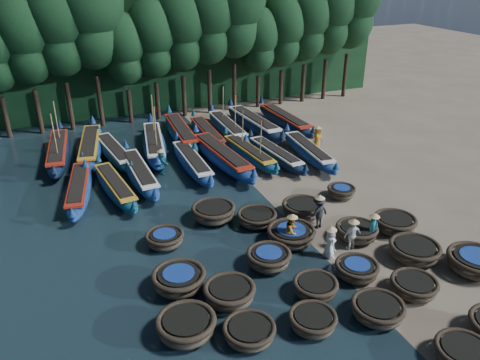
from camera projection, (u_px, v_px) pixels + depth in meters
name	position (u px, v px, depth m)	size (l,w,h in m)	color
ground	(296.00, 229.00, 23.66)	(120.00, 120.00, 0.00)	#7D705B
foliage_wall	(170.00, 50.00, 41.03)	(40.00, 3.00, 10.00)	black
coracle_3	(463.00, 353.00, 15.77)	(2.00, 2.00, 0.69)	brown
coracle_5	(249.00, 332.00, 16.70)	(2.12, 2.12, 0.65)	brown
coracle_6	(313.00, 321.00, 17.17)	(2.18, 2.18, 0.68)	brown
coracle_7	(378.00, 310.00, 17.67)	(2.35, 2.35, 0.71)	brown
coracle_8	(414.00, 286.00, 18.97)	(2.31, 2.31, 0.68)	brown
coracle_9	(476.00, 262.00, 20.30)	(2.50, 2.50, 0.82)	brown
coracle_10	(186.00, 326.00, 16.81)	(2.21, 2.21, 0.83)	brown
coracle_11	(229.00, 293.00, 18.42)	(2.10, 2.10, 0.84)	brown
coracle_12	(315.00, 287.00, 18.84)	(2.05, 2.05, 0.73)	brown
coracle_13	(357.00, 269.00, 19.94)	(2.10, 2.10, 0.71)	brown
coracle_14	(415.00, 251.00, 21.14)	(2.32, 2.32, 0.78)	brown
coracle_15	(179.00, 280.00, 19.19)	(2.56, 2.56, 0.84)	brown
coracle_16	(269.00, 258.00, 20.59)	(2.39, 2.39, 0.79)	brown
coracle_17	(291.00, 235.00, 22.35)	(2.77, 2.77, 0.78)	brown
coracle_18	(357.00, 232.00, 22.64)	(2.33, 2.33, 0.74)	brown
coracle_19	(395.00, 223.00, 23.29)	(2.18, 2.18, 0.79)	brown
coracle_20	(165.00, 239.00, 22.11)	(2.05, 2.05, 0.70)	brown
coracle_21	(214.00, 212.00, 24.22)	(2.47, 2.47, 0.84)	brown
coracle_22	(257.00, 218.00, 23.88)	(2.23, 2.23, 0.70)	brown
coracle_23	(302.00, 208.00, 24.70)	(2.38, 2.38, 0.76)	brown
coracle_24	(341.00, 191.00, 26.57)	(1.71, 1.71, 0.65)	brown
long_boat_1	(79.00, 189.00, 26.59)	(2.58, 7.59, 1.35)	navy
long_boat_2	(115.00, 186.00, 26.91)	(2.20, 7.31, 1.30)	navy
long_boat_3	(140.00, 173.00, 28.43)	(1.60, 8.02, 1.41)	navy
long_boat_4	(192.00, 162.00, 29.94)	(1.46, 7.86, 1.38)	navy
long_boat_5	(222.00, 156.00, 30.62)	(2.39, 9.18, 1.62)	navy
long_boat_6	(249.00, 153.00, 31.38)	(1.96, 7.47, 3.18)	navy
long_boat_7	(276.00, 155.00, 31.19)	(1.89, 7.26, 1.28)	#0D1B32
long_boat_8	(309.00, 151.00, 31.62)	(1.93, 7.80, 1.38)	navy
long_boat_9	(58.00, 152.00, 31.35)	(2.39, 8.77, 3.74)	#0D1B32
long_boat_10	(90.00, 147.00, 32.15)	(2.99, 8.78, 1.57)	navy
long_boat_11	(114.00, 152.00, 31.51)	(2.37, 7.73, 1.37)	navy
long_boat_12	(154.00, 144.00, 32.64)	(3.01, 8.78, 3.78)	navy
long_boat_13	(181.00, 132.00, 34.79)	(2.03, 8.90, 1.57)	navy
long_boat_14	(207.00, 133.00, 34.80)	(1.60, 7.78, 1.37)	navy
long_boat_15	(227.00, 127.00, 35.96)	(1.61, 8.11, 3.44)	navy
long_boat_16	(254.00, 123.00, 36.66)	(2.15, 9.16, 1.61)	#0D1B32
long_boat_17	(285.00, 120.00, 37.40)	(1.80, 8.76, 1.54)	#0D1B32
fisherman_0	(330.00, 242.00, 21.12)	(0.55, 0.78, 1.72)	silver
fisherman_1	(373.00, 227.00, 22.17)	(0.60, 0.52, 1.70)	#185D65
fisherman_2	(292.00, 230.00, 21.94)	(1.00, 0.96, 1.82)	#AC6817
fisherman_3	(319.00, 212.00, 23.43)	(1.22, 0.84, 1.94)	black
fisherman_4	(352.00, 234.00, 21.68)	(0.91, 0.52, 1.73)	silver
fisherman_5	(162.00, 162.00, 29.26)	(0.60, 1.51, 1.79)	#185D65
fisherman_6	(317.00, 138.00, 32.85)	(0.88, 0.61, 1.90)	#AC6817
tree_2	(24.00, 36.00, 33.17)	(4.51, 4.51, 10.63)	black
tree_3	(56.00, 24.00, 33.67)	(4.92, 4.92, 11.60)	black
tree_4	(88.00, 13.00, 34.17)	(5.34, 5.34, 12.58)	black
tree_5	(124.00, 49.00, 36.14)	(3.68, 3.68, 8.68)	black
tree_6	(152.00, 38.00, 36.64)	(4.09, 4.09, 9.65)	black
tree_7	(180.00, 27.00, 37.15)	(4.51, 4.51, 10.63)	black
tree_8	(207.00, 17.00, 37.65)	(4.92, 4.92, 11.60)	black
tree_9	(234.00, 7.00, 38.15)	(5.34, 5.34, 12.58)	black
tree_10	(259.00, 39.00, 40.12)	(3.68, 3.68, 8.68)	black
tree_11	(283.00, 30.00, 40.62)	(4.09, 4.09, 9.65)	black
tree_12	(307.00, 20.00, 41.13)	(4.51, 4.51, 10.63)	black
tree_13	(330.00, 11.00, 41.63)	(4.92, 4.92, 11.60)	black
tree_14	(352.00, 2.00, 42.13)	(5.34, 5.34, 12.58)	black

